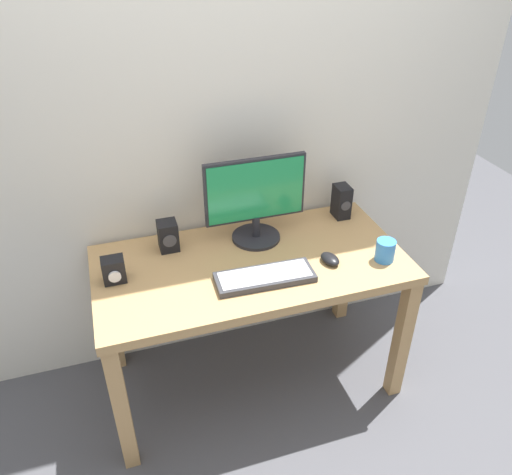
{
  "coord_description": "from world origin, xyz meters",
  "views": [
    {
      "loc": [
        -0.55,
        -1.78,
        2.07
      ],
      "look_at": [
        0.02,
        0.0,
        0.86
      ],
      "focal_mm": 35.88,
      "sensor_mm": 36.0,
      "label": 1
    }
  ],
  "objects_px": {
    "mouse": "(330,259)",
    "speaker_left": "(168,236)",
    "desk": "(251,279)",
    "coffee_mug": "(385,251)",
    "audio_controller": "(114,270)",
    "speaker_right": "(341,201)",
    "monitor": "(255,199)",
    "keyboard_primary": "(265,277)"
  },
  "relations": [
    {
      "from": "mouse",
      "to": "coffee_mug",
      "type": "distance_m",
      "value": 0.25
    },
    {
      "from": "monitor",
      "to": "coffee_mug",
      "type": "relative_size",
      "value": 4.73
    },
    {
      "from": "monitor",
      "to": "coffee_mug",
      "type": "height_order",
      "value": "monitor"
    },
    {
      "from": "speaker_left",
      "to": "coffee_mug",
      "type": "distance_m",
      "value": 0.98
    },
    {
      "from": "desk",
      "to": "keyboard_primary",
      "type": "bearing_deg",
      "value": -84.29
    },
    {
      "from": "speaker_right",
      "to": "audio_controller",
      "type": "xyz_separation_m",
      "value": [
        -1.14,
        -0.2,
        -0.03
      ]
    },
    {
      "from": "monitor",
      "to": "desk",
      "type": "bearing_deg",
      "value": -113.71
    },
    {
      "from": "mouse",
      "to": "speaker_left",
      "type": "distance_m",
      "value": 0.74
    },
    {
      "from": "coffee_mug",
      "to": "speaker_right",
      "type": "bearing_deg",
      "value": 92.29
    },
    {
      "from": "audio_controller",
      "to": "monitor",
      "type": "bearing_deg",
      "value": 11.76
    },
    {
      "from": "desk",
      "to": "keyboard_primary",
      "type": "xyz_separation_m",
      "value": [
        0.01,
        -0.15,
        0.12
      ]
    },
    {
      "from": "desk",
      "to": "audio_controller",
      "type": "distance_m",
      "value": 0.61
    },
    {
      "from": "desk",
      "to": "coffee_mug",
      "type": "bearing_deg",
      "value": -16.98
    },
    {
      "from": "monitor",
      "to": "audio_controller",
      "type": "xyz_separation_m",
      "value": [
        -0.67,
        -0.14,
        -0.16
      ]
    },
    {
      "from": "keyboard_primary",
      "to": "audio_controller",
      "type": "distance_m",
      "value": 0.63
    },
    {
      "from": "monitor",
      "to": "speaker_left",
      "type": "bearing_deg",
      "value": 175.56
    },
    {
      "from": "audio_controller",
      "to": "speaker_right",
      "type": "bearing_deg",
      "value": 9.92
    },
    {
      "from": "speaker_right",
      "to": "audio_controller",
      "type": "distance_m",
      "value": 1.16
    },
    {
      "from": "mouse",
      "to": "coffee_mug",
      "type": "relative_size",
      "value": 1.05
    },
    {
      "from": "monitor",
      "to": "speaker_left",
      "type": "height_order",
      "value": "monitor"
    },
    {
      "from": "desk",
      "to": "monitor",
      "type": "xyz_separation_m",
      "value": [
        0.08,
        0.18,
        0.31
      ]
    },
    {
      "from": "speaker_right",
      "to": "speaker_left",
      "type": "bearing_deg",
      "value": -178.12
    },
    {
      "from": "monitor",
      "to": "keyboard_primary",
      "type": "bearing_deg",
      "value": -100.94
    },
    {
      "from": "monitor",
      "to": "mouse",
      "type": "height_order",
      "value": "monitor"
    },
    {
      "from": "keyboard_primary",
      "to": "speaker_right",
      "type": "height_order",
      "value": "speaker_right"
    },
    {
      "from": "desk",
      "to": "keyboard_primary",
      "type": "height_order",
      "value": "keyboard_primary"
    },
    {
      "from": "keyboard_primary",
      "to": "mouse",
      "type": "bearing_deg",
      "value": 5.67
    },
    {
      "from": "speaker_left",
      "to": "coffee_mug",
      "type": "bearing_deg",
      "value": -23.11
    },
    {
      "from": "mouse",
      "to": "speaker_right",
      "type": "xyz_separation_m",
      "value": [
        0.22,
        0.36,
        0.07
      ]
    },
    {
      "from": "mouse",
      "to": "speaker_left",
      "type": "bearing_deg",
      "value": 143.08
    },
    {
      "from": "desk",
      "to": "speaker_right",
      "type": "bearing_deg",
      "value": 23.38
    },
    {
      "from": "mouse",
      "to": "speaker_left",
      "type": "height_order",
      "value": "speaker_left"
    },
    {
      "from": "keyboard_primary",
      "to": "mouse",
      "type": "height_order",
      "value": "mouse"
    },
    {
      "from": "mouse",
      "to": "audio_controller",
      "type": "bearing_deg",
      "value": 159.76
    },
    {
      "from": "speaker_left",
      "to": "coffee_mug",
      "type": "height_order",
      "value": "speaker_left"
    },
    {
      "from": "mouse",
      "to": "speaker_right",
      "type": "height_order",
      "value": "speaker_right"
    },
    {
      "from": "desk",
      "to": "audio_controller",
      "type": "xyz_separation_m",
      "value": [
        -0.59,
        0.04,
        0.16
      ]
    },
    {
      "from": "speaker_left",
      "to": "speaker_right",
      "type": "bearing_deg",
      "value": 1.88
    },
    {
      "from": "desk",
      "to": "speaker_left",
      "type": "distance_m",
      "value": 0.43
    },
    {
      "from": "monitor",
      "to": "keyboard_primary",
      "type": "relative_size",
      "value": 1.11
    },
    {
      "from": "speaker_right",
      "to": "desk",
      "type": "bearing_deg",
      "value": -156.62
    },
    {
      "from": "monitor",
      "to": "coffee_mug",
      "type": "xyz_separation_m",
      "value": [
        0.49,
        -0.35,
        -0.16
      ]
    }
  ]
}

